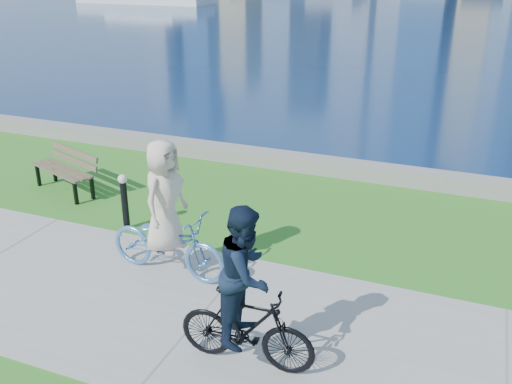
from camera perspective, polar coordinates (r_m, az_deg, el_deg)
ground at (r=8.28m, az=-5.47°, el=-12.16°), size 320.00×320.00×0.00m
concrete_path at (r=8.27m, az=-5.47°, el=-12.11°), size 80.00×3.50×0.02m
seawall at (r=13.40m, az=6.68°, el=2.66°), size 90.00×0.50×0.35m
park_bench at (r=12.78m, az=-18.41°, el=2.39°), size 1.83×1.16×0.90m
bollard_lamp at (r=10.66m, az=-13.04°, el=-0.60°), size 0.17×0.17×1.07m
cyclist_woman at (r=8.91m, az=-8.96°, el=-3.41°), size 0.83×2.08×2.21m
cyclist_man at (r=6.86m, az=-0.99°, el=-10.93°), size 0.67×1.74×2.13m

